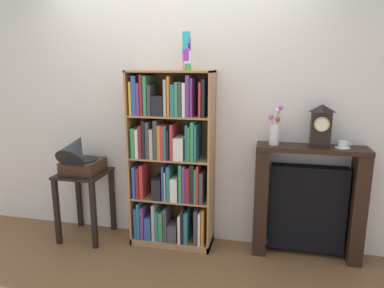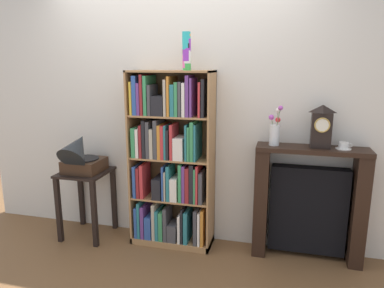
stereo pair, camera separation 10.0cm
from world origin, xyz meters
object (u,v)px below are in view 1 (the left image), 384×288
at_px(gramophone, 79,156).
at_px(fireplace_mantel, 308,203).
at_px(bookshelf, 170,165).
at_px(flower_vase, 275,131).
at_px(side_table_left, 85,190).
at_px(teacup_with_saucer, 343,145).
at_px(mantel_clock, 321,126).
at_px(cup_stack, 187,51).

relative_size(gramophone, fireplace_mantel, 0.46).
height_order(bookshelf, flower_vase, bookshelf).
relative_size(side_table_left, teacup_with_saucer, 5.15).
bearing_deg(gramophone, fireplace_mantel, 5.00).
xyz_separation_m(bookshelf, mantel_clock, (1.33, 0.04, 0.42)).
distance_m(bookshelf, gramophone, 0.89).
bearing_deg(cup_stack, bookshelf, 174.43).
distance_m(gramophone, mantel_clock, 2.23).
bearing_deg(teacup_with_saucer, bookshelf, -178.47).
bearing_deg(cup_stack, teacup_with_saucer, 2.43).
bearing_deg(fireplace_mantel, teacup_with_saucer, -4.72).
bearing_deg(flower_vase, fireplace_mantel, 3.88).
height_order(mantel_clock, teacup_with_saucer, mantel_clock).
xyz_separation_m(bookshelf, fireplace_mantel, (1.27, 0.06, -0.29)).
relative_size(fireplace_mantel, mantel_clock, 2.83).
xyz_separation_m(bookshelf, flower_vase, (0.95, 0.04, 0.36)).
relative_size(cup_stack, fireplace_mantel, 0.31).
height_order(flower_vase, teacup_with_saucer, flower_vase).
relative_size(bookshelf, teacup_with_saucer, 12.60).
bearing_deg(teacup_with_saucer, mantel_clock, -179.27).
distance_m(side_table_left, mantel_clock, 2.32).
bearing_deg(mantel_clock, cup_stack, -177.30).
height_order(cup_stack, side_table_left, cup_stack).
bearing_deg(fireplace_mantel, gramophone, -175.00).
distance_m(bookshelf, fireplace_mantel, 1.30).
xyz_separation_m(gramophone, fireplace_mantel, (2.14, 0.19, -0.36)).
bearing_deg(bookshelf, side_table_left, -175.90).
distance_m(gramophone, fireplace_mantel, 2.18).
bearing_deg(side_table_left, gramophone, -90.00).
bearing_deg(side_table_left, fireplace_mantel, 3.29).
distance_m(cup_stack, fireplace_mantel, 1.73).
bearing_deg(flower_vase, mantel_clock, -0.10).
relative_size(bookshelf, mantel_clock, 4.58).
xyz_separation_m(side_table_left, gramophone, (0.00, -0.06, 0.37)).
height_order(fireplace_mantel, mantel_clock, mantel_clock).
bearing_deg(bookshelf, teacup_with_saucer, 1.53).
relative_size(fireplace_mantel, flower_vase, 2.92).
height_order(side_table_left, flower_vase, flower_vase).
height_order(cup_stack, fireplace_mantel, cup_stack).
height_order(fireplace_mantel, teacup_with_saucer, teacup_with_saucer).
bearing_deg(bookshelf, gramophone, -171.73).
relative_size(bookshelf, gramophone, 3.52).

